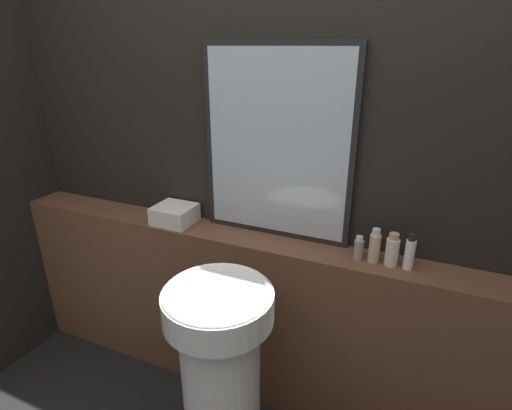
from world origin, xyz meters
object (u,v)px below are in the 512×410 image
Objects in this scene: conditioner_bottle at (375,247)px; pedestal_sink at (221,376)px; towel_stack at (175,214)px; mirror at (277,145)px; shampoo_bottle at (359,248)px; lotion_bottle at (392,251)px; body_wash_bottle at (410,253)px.

pedestal_sink is at bearing -137.00° from conditioner_bottle.
mirror is at bearing 9.21° from towel_stack.
shampoo_bottle is at bearing 0.00° from towel_stack.
pedestal_sink is 4.68× the size of towel_stack.
pedestal_sink is 0.86m from lotion_bottle.
pedestal_sink is 5.99× the size of body_wash_bottle.
mirror is 8.29× the size of shampoo_bottle.
body_wash_bottle reaches higher than conditioner_bottle.
mirror is at bearing 88.06° from pedestal_sink.
mirror reaches higher than body_wash_bottle.
body_wash_bottle is (0.20, 0.00, 0.02)m from shampoo_bottle.
body_wash_bottle is (1.11, 0.00, 0.03)m from towel_stack.
lotion_bottle is 0.07m from body_wash_bottle.
shampoo_bottle is 0.20m from body_wash_bottle.
towel_stack is 0.98m from conditioner_bottle.
body_wash_bottle reaches higher than lotion_bottle.
mirror is 0.71m from body_wash_bottle.
lotion_bottle is at bearing 0.00° from towel_stack.
body_wash_bottle is (0.60, -0.08, -0.36)m from mirror.
conditioner_bottle is 1.05× the size of lotion_bottle.
conditioner_bottle is at bearing 43.00° from pedestal_sink.
pedestal_sink is 0.90m from body_wash_bottle.
lotion_bottle reaches higher than pedestal_sink.
shampoo_bottle is at bearing 180.00° from body_wash_bottle.
towel_stack is at bearing 180.00° from lotion_bottle.
body_wash_bottle is (0.62, 0.45, 0.47)m from pedestal_sink.
pedestal_sink is 8.81× the size of shampoo_bottle.
pedestal_sink is at bearing -42.64° from towel_stack.
lotion_bottle is (0.07, 0.00, -0.00)m from conditioner_bottle.
conditioner_bottle is 0.14m from body_wash_bottle.
mirror is 0.60m from conditioner_bottle.
body_wash_bottle is at bearing 0.00° from lotion_bottle.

